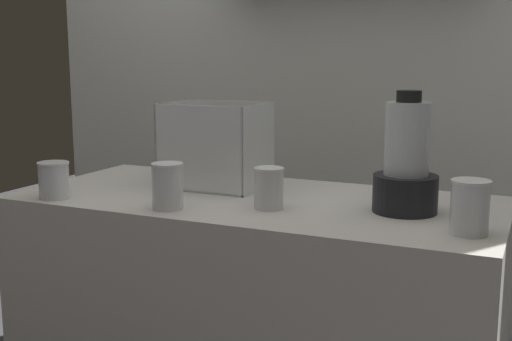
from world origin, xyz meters
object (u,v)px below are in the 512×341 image
at_px(blender_pitcher, 406,166).
at_px(juice_cup_beet_middle, 269,191).
at_px(juice_cup_beet_left, 168,189).
at_px(juice_cup_orange_right, 470,210).
at_px(juice_cup_pomegranate_far_left, 54,182).
at_px(carrot_display_bin, 216,161).

bearing_deg(blender_pitcher, juice_cup_beet_middle, -161.55).
bearing_deg(juice_cup_beet_left, blender_pitcher, 21.49).
bearing_deg(juice_cup_beet_left, juice_cup_orange_right, 5.39).
height_order(juice_cup_pomegranate_far_left, juice_cup_beet_left, juice_cup_beet_left).
height_order(juice_cup_pomegranate_far_left, juice_cup_orange_right, juice_cup_orange_right).
bearing_deg(juice_cup_beet_left, carrot_display_bin, 94.01).
relative_size(carrot_display_bin, blender_pitcher, 0.94).
relative_size(blender_pitcher, juice_cup_beet_left, 2.56).
distance_m(carrot_display_bin, blender_pitcher, 0.62).
xyz_separation_m(juice_cup_pomegranate_far_left, juice_cup_orange_right, (1.14, 0.09, 0.01)).
relative_size(juice_cup_beet_middle, juice_cup_orange_right, 0.88).
relative_size(juice_cup_beet_left, juice_cup_beet_middle, 1.11).
bearing_deg(blender_pitcher, juice_cup_orange_right, -41.52).
distance_m(carrot_display_bin, juice_cup_beet_left, 0.33).
xyz_separation_m(carrot_display_bin, juice_cup_beet_left, (0.02, -0.32, -0.03)).
xyz_separation_m(blender_pitcher, juice_cup_pomegranate_far_left, (-0.96, -0.25, -0.08)).
distance_m(blender_pitcher, juice_cup_beet_middle, 0.37).
relative_size(juice_cup_pomegranate_far_left, juice_cup_orange_right, 0.83).
distance_m(carrot_display_bin, juice_cup_orange_right, 0.83).
bearing_deg(blender_pitcher, juice_cup_pomegranate_far_left, -165.25).
bearing_deg(blender_pitcher, juice_cup_beet_left, -158.51).
bearing_deg(juice_cup_beet_middle, juice_cup_orange_right, -4.92).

